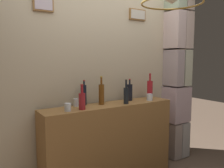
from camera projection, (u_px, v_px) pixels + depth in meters
panelled_rear_partition at (99, 61)px, 2.97m from camera, size 3.20×0.15×2.81m
stone_pillar at (176, 68)px, 3.54m from camera, size 0.34×0.35×2.73m
bar_shelf_unit at (110, 143)px, 2.87m from camera, size 1.68×0.35×0.97m
liquor_bottle_tequila at (150, 89)px, 3.19m from camera, size 0.08×0.08×0.35m
liquor_bottle_whiskey at (84, 95)px, 2.75m from camera, size 0.06×0.06×0.30m
liquor_bottle_rye at (82, 100)px, 2.52m from camera, size 0.07×0.07×0.28m
liquor_bottle_scotch at (101, 94)px, 2.80m from camera, size 0.07×0.07×0.34m
liquor_bottle_rum at (126, 95)px, 2.84m from camera, size 0.06×0.06×0.30m
liquor_bottle_mezcal at (130, 92)px, 3.06m from camera, size 0.07×0.07×0.29m
glass_tumbler_rocks at (68, 107)px, 2.45m from camera, size 0.07×0.07×0.08m
glass_tumbler_highball at (150, 97)px, 3.07m from camera, size 0.08×0.08×0.09m
glass_tumbler_shot at (76, 102)px, 2.69m from camera, size 0.06×0.06×0.09m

